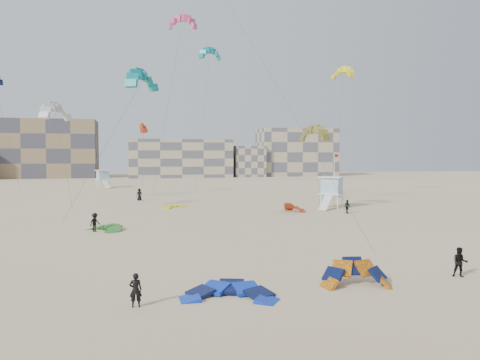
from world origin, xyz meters
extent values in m
plane|color=beige|center=(0.00, 0.00, 0.00)|extent=(320.00, 320.00, 0.00)
imported|color=black|center=(-3.27, 0.07, 0.79)|extent=(0.58, 0.38, 1.58)
imported|color=black|center=(14.75, 1.56, 0.85)|extent=(1.04, 0.97, 1.70)
imported|color=black|center=(-7.02, 22.61, 0.85)|extent=(1.21, 1.24, 1.70)
imported|color=black|center=(21.30, 30.19, 0.82)|extent=(0.67, 1.03, 1.63)
imported|color=black|center=(-3.01, 51.73, 0.94)|extent=(0.96, 0.67, 1.88)
imported|color=black|center=(29.42, 50.89, 0.87)|extent=(0.69, 1.65, 1.73)
cylinder|color=#3F3F3F|center=(-6.27, 22.46, 7.29)|extent=(7.12, 1.01, 12.60)
cylinder|color=#3F3F3F|center=(8.06, 17.49, 13.79)|extent=(5.42, 27.31, 25.59)
cylinder|color=#3F3F3F|center=(-11.19, 33.32, 6.50)|extent=(3.15, 9.74, 11.02)
cylinder|color=#3F3F3F|center=(0.90, 46.57, 12.81)|extent=(3.97, 8.72, 23.63)
cylinder|color=#3F3F3F|center=(17.92, 31.45, 5.27)|extent=(1.46, 5.74, 8.54)
cylinder|color=#3F3F3F|center=(30.20, 52.20, 10.70)|extent=(0.29, 2.32, 19.40)
cylinder|color=#3F3F3F|center=(-20.09, 46.08, 9.21)|extent=(4.01, 2.88, 16.43)
cylinder|color=#3F3F3F|center=(7.71, 57.67, 12.98)|extent=(3.91, 9.20, 23.97)
cylinder|color=#3F3F3F|center=(-2.34, 59.49, 6.30)|extent=(0.40, 6.65, 10.61)
cube|color=white|center=(21.86, 36.11, 1.90)|extent=(4.00, 4.00, 0.14)
cube|color=#99BED2|center=(21.86, 36.11, 2.99)|extent=(3.29, 3.29, 2.03)
cube|color=white|center=(21.86, 36.11, 4.08)|extent=(4.15, 4.15, 0.16)
cube|color=white|center=(21.86, 33.37, 0.91)|extent=(2.61, 2.87, 1.68)
cube|color=white|center=(-10.61, 82.59, 1.75)|extent=(3.39, 3.39, 0.13)
cube|color=#99BED2|center=(-10.61, 82.59, 2.76)|extent=(2.78, 2.78, 1.88)
cube|color=white|center=(-10.61, 82.59, 3.77)|extent=(3.51, 3.51, 0.15)
cube|color=white|center=(-10.61, 80.05, 0.84)|extent=(1.82, 2.82, 1.55)
cylinder|color=white|center=(22.92, 37.81, 3.69)|extent=(0.09, 0.09, 7.38)
cube|color=red|center=(23.20, 37.81, 6.92)|extent=(0.55, 0.02, 0.37)
cube|color=#81694E|center=(-30.00, 134.00, 9.00)|extent=(28.00, 14.00, 18.00)
cube|color=tan|center=(10.00, 130.00, 6.00)|extent=(32.00, 16.00, 12.00)
cube|color=tan|center=(50.00, 132.00, 8.00)|extent=(26.00, 14.00, 16.00)
cube|color=tan|center=(32.00, 128.00, 5.00)|extent=(10.00, 10.00, 10.00)
camera|label=1|loc=(-3.08, -21.48, 6.92)|focal=35.00mm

